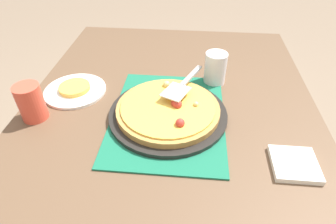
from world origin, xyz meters
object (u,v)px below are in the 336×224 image
Objects in this scene: pizza at (168,109)px; pizza_server at (183,85)px; pizza_pan at (168,114)px; cup_far at (31,102)px; plate_far_right at (75,91)px; served_slice_right at (75,88)px; cup_near at (215,68)px; napkin_stack at (294,164)px.

pizza is 0.10m from pizza_server.
pizza_pan is 3.17× the size of cup_far.
served_slice_right is (0.00, 0.00, 0.01)m from plate_far_right.
plate_far_right is 0.52m from cup_near.
pizza is 0.37m from served_slice_right.
pizza_pan is 1.15× the size of pizza.
napkin_stack is at bearing -112.08° from served_slice_right.
pizza_server reaches higher than plate_far_right.
cup_far is at bearing 153.16° from plate_far_right.
served_slice_right is (0.11, 0.35, -0.02)m from pizza.
cup_near reaches higher than pizza.
napkin_stack is (-0.29, -0.71, 0.00)m from plate_far_right.
pizza_server is at bearing -93.25° from plate_far_right.
cup_far is (-0.15, 0.08, 0.04)m from served_slice_right.
napkin_stack is (-0.26, -0.32, -0.06)m from pizza_server.
served_slice_right is at bearing 72.43° from pizza.
pizza is at bearing 63.74° from napkin_stack.
pizza_pan is 3.17× the size of napkin_stack.
cup_far reaches higher than served_slice_right.
pizza_server is at bearing 50.06° from napkin_stack.
cup_near is 0.64m from cup_far.
plate_far_right is 0.76m from napkin_stack.
served_slice_right is at bearing 86.75° from pizza_server.
cup_far reaches higher than pizza.
pizza is at bearing 155.86° from pizza_server.
served_slice_right reaches higher than pizza_pan.
napkin_stack is (-0.13, -0.78, -0.05)m from cup_far.
cup_far reaches higher than pizza_pan.
pizza is (0.00, -0.00, 0.02)m from pizza_pan.
napkin_stack is (-0.18, -0.36, -0.03)m from pizza.
pizza_server is at bearing -24.14° from pizza.
pizza reaches higher than napkin_stack.
cup_near is (0.22, -0.16, 0.05)m from pizza_pan.
pizza_pan is at bearing 101.96° from pizza.
plate_far_right is 1.83× the size of napkin_stack.
pizza_pan is at bearing -84.52° from cup_far.
pizza_server is (0.09, -0.04, 0.06)m from pizza_pan.
pizza_server is 1.89× the size of napkin_stack.
cup_near reaches higher than pizza_server.
served_slice_right is 0.18m from cup_far.
plate_far_right is at bearing -26.84° from cup_far.
pizza reaches higher than served_slice_right.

